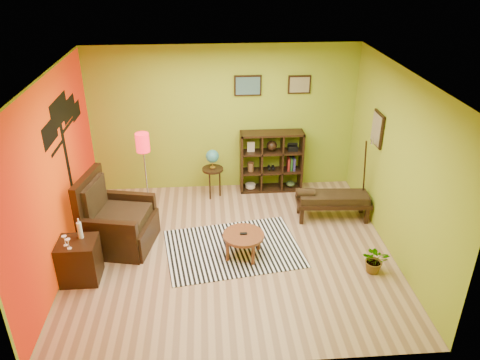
{
  "coord_description": "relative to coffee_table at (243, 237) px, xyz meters",
  "views": [
    {
      "loc": [
        -0.32,
        -6.1,
        4.37
      ],
      "look_at": [
        0.17,
        0.41,
        1.05
      ],
      "focal_mm": 35.0,
      "sensor_mm": 36.0,
      "label": 1
    }
  ],
  "objects": [
    {
      "name": "floor_lamp",
      "position": [
        -1.58,
        1.31,
        0.94
      ],
      "size": [
        0.24,
        0.24,
        1.58
      ],
      "color": "silver",
      "rests_on": "ground"
    },
    {
      "name": "armchair",
      "position": [
        -2.01,
        0.47,
        0.03
      ],
      "size": [
        1.18,
        1.17,
        1.21
      ],
      "color": "black",
      "rests_on": "ground"
    },
    {
      "name": "globe_table",
      "position": [
        -0.42,
        1.96,
        0.39
      ],
      "size": [
        0.39,
        0.39,
        0.96
      ],
      "color": "black",
      "rests_on": "ground"
    },
    {
      "name": "side_cabinet",
      "position": [
        -2.38,
        -0.39,
        -0.01
      ],
      "size": [
        0.54,
        0.49,
        0.95
      ],
      "color": "black",
      "rests_on": "ground"
    },
    {
      "name": "ground",
      "position": [
        -0.18,
        0.13,
        -0.34
      ],
      "size": [
        5.0,
        5.0,
        0.0
      ],
      "primitive_type": "plane",
      "color": "tan",
      "rests_on": "ground"
    },
    {
      "name": "zebra_rug",
      "position": [
        -0.15,
        0.18,
        -0.33
      ],
      "size": [
        2.29,
        1.79,
        0.01
      ],
      "primitive_type": "cube",
      "rotation": [
        0.0,
        0.0,
        0.15
      ],
      "color": "white",
      "rests_on": "ground"
    },
    {
      "name": "bench",
      "position": [
        1.62,
        1.0,
        0.04
      ],
      "size": [
        1.32,
        0.54,
        0.59
      ],
      "color": "black",
      "rests_on": "ground"
    },
    {
      "name": "cube_shelf",
      "position": [
        0.73,
        2.16,
        0.26
      ],
      "size": [
        1.2,
        0.35,
        1.2
      ],
      "color": "black",
      "rests_on": "ground"
    },
    {
      "name": "coffee_table",
      "position": [
        0.0,
        0.0,
        0.0
      ],
      "size": [
        0.64,
        0.64,
        0.41
      ],
      "color": "brown",
      "rests_on": "ground"
    },
    {
      "name": "potted_plant",
      "position": [
        1.9,
        -0.55,
        -0.17
      ],
      "size": [
        0.5,
        0.52,
        0.33
      ],
      "primitive_type": "imported",
      "rotation": [
        0.0,
        0.0,
        -0.3
      ],
      "color": "#26661E",
      "rests_on": "ground"
    },
    {
      "name": "room_shell",
      "position": [
        -0.28,
        0.14,
        1.46
      ],
      "size": [
        5.04,
        4.54,
        2.82
      ],
      "color": "#90A924",
      "rests_on": "ground"
    }
  ]
}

